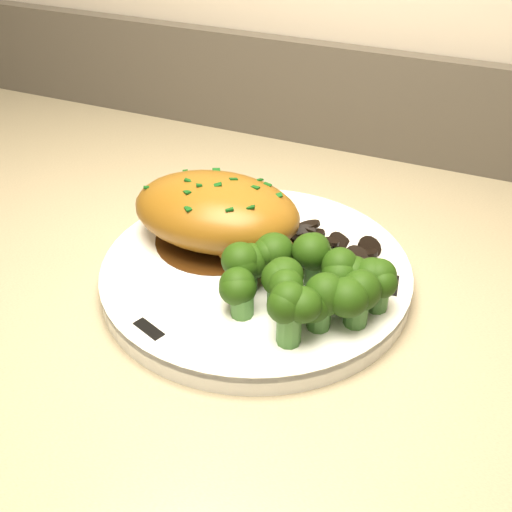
% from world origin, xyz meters
% --- Properties ---
extents(plate, '(0.31, 0.31, 0.02)m').
position_xyz_m(plate, '(0.11, 1.70, 0.92)').
color(plate, white).
rests_on(plate, counter).
extents(rim_accent_0, '(0.01, 0.03, 0.00)m').
position_xyz_m(rim_accent_0, '(0.22, 1.72, 0.93)').
color(rim_accent_0, black).
rests_on(rim_accent_0, plate).
extents(rim_accent_1, '(0.03, 0.02, 0.00)m').
position_xyz_m(rim_accent_1, '(0.04, 1.79, 0.93)').
color(rim_accent_1, black).
rests_on(rim_accent_1, plate).
extents(rim_accent_2, '(0.03, 0.02, 0.00)m').
position_xyz_m(rim_accent_2, '(0.07, 1.60, 0.93)').
color(rim_accent_2, black).
rests_on(rim_accent_2, plate).
extents(gravy_pool, '(0.11, 0.11, 0.00)m').
position_xyz_m(gravy_pool, '(0.06, 1.73, 0.93)').
color(gravy_pool, '#3D200B').
rests_on(gravy_pool, plate).
extents(chicken_breast, '(0.16, 0.11, 0.06)m').
position_xyz_m(chicken_breast, '(0.07, 1.72, 0.95)').
color(chicken_breast, '#945F19').
rests_on(chicken_breast, plate).
extents(mushroom_pile, '(0.08, 0.06, 0.02)m').
position_xyz_m(mushroom_pile, '(0.16, 1.74, 0.93)').
color(mushroom_pile, black).
rests_on(mushroom_pile, plate).
extents(broccoli_florets, '(0.13, 0.10, 0.04)m').
position_xyz_m(broccoli_florets, '(0.16, 1.67, 0.95)').
color(broccoli_florets, '#437832').
rests_on(broccoli_florets, plate).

